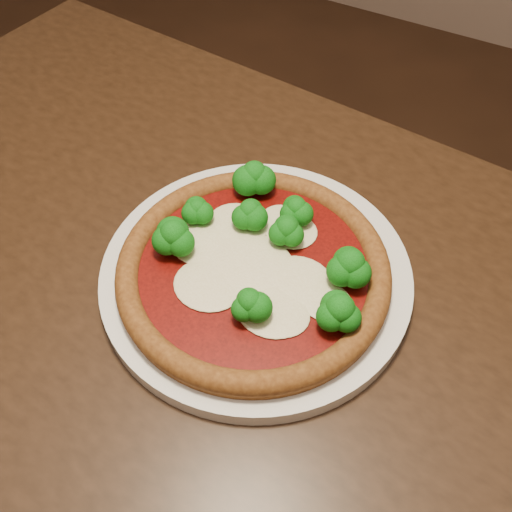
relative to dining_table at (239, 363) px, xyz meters
The scene contains 4 objects.
floor 0.68m from the dining_table, 165.21° to the left, with size 4.00×4.00×0.00m, color black.
dining_table is the anchor object (origin of this frame).
plate 0.12m from the dining_table, 97.11° to the left, with size 0.33×0.33×0.02m, color silver.
pizza 0.14m from the dining_table, 93.84° to the left, with size 0.29×0.29×0.06m.
Camera 1 is at (0.35, -0.32, 1.25)m, focal length 40.00 mm.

